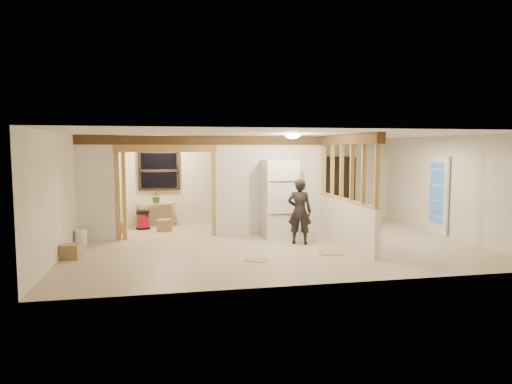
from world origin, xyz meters
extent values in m
cube|color=#BFAC8E|center=(0.00, 0.00, -0.01)|extent=(9.00, 6.50, 0.01)
cube|color=white|center=(0.00, 0.00, 2.50)|extent=(9.00, 6.50, 0.01)
cube|color=silver|center=(0.00, 3.25, 1.25)|extent=(9.00, 0.01, 2.50)
cube|color=silver|center=(0.00, -3.25, 1.25)|extent=(9.00, 0.01, 2.50)
cube|color=silver|center=(-4.50, 0.00, 1.25)|extent=(0.01, 6.50, 2.50)
cube|color=silver|center=(4.50, 0.00, 1.25)|extent=(0.01, 6.50, 2.50)
cube|color=silver|center=(-4.05, 1.20, 1.25)|extent=(0.90, 0.12, 2.50)
cube|color=silver|center=(0.20, 1.20, 1.25)|extent=(2.80, 0.12, 2.50)
cube|color=tan|center=(-2.40, 1.20, 1.10)|extent=(2.46, 0.14, 2.20)
cube|color=brown|center=(-1.00, 1.20, 2.38)|extent=(7.00, 0.18, 0.22)
cube|color=brown|center=(1.60, -0.40, 2.38)|extent=(0.18, 3.30, 0.22)
cube|color=silver|center=(1.60, -0.40, 0.50)|extent=(0.12, 3.20, 1.00)
cube|color=tan|center=(1.60, -0.40, 1.66)|extent=(0.14, 3.20, 1.32)
cube|color=black|center=(-2.60, 3.17, 1.55)|extent=(1.12, 0.10, 1.10)
cube|color=white|center=(4.42, 0.40, 1.00)|extent=(0.12, 0.86, 2.00)
ellipsoid|color=#FFEABF|center=(0.30, -0.50, 2.48)|extent=(0.36, 0.36, 0.16)
ellipsoid|color=#FFEABF|center=(-2.50, 2.30, 2.48)|extent=(0.32, 0.32, 0.14)
ellipsoid|color=#FFD88C|center=(-2.00, 1.60, 2.18)|extent=(0.07, 0.07, 0.07)
cube|color=white|center=(0.34, 0.76, 0.96)|extent=(0.79, 0.76, 1.91)
imported|color=#2B2525|center=(0.57, -0.18, 0.75)|extent=(0.65, 0.56, 1.50)
cube|color=tan|center=(-2.72, 2.94, 0.33)|extent=(1.12, 0.72, 0.65)
imported|color=#245620|center=(-2.67, 2.92, 0.84)|extent=(0.35, 0.30, 0.38)
cylinder|color=maroon|center=(-3.04, 2.51, 0.26)|extent=(0.48, 0.48, 0.51)
cube|color=black|center=(2.76, 3.02, 0.97)|extent=(0.97, 0.32, 1.94)
cylinder|color=white|center=(-4.34, 0.74, 0.17)|extent=(0.27, 0.27, 0.34)
cube|color=#9B7A4B|center=(-2.47, 2.07, 0.16)|extent=(0.39, 0.34, 0.31)
cube|color=#9B7A4B|center=(-3.61, 2.02, 0.15)|extent=(0.33, 0.33, 0.30)
cube|color=#9B7A4B|center=(-4.29, -0.65, 0.14)|extent=(0.40, 0.35, 0.29)
cube|color=tan|center=(0.97, -1.20, 0.01)|extent=(0.56, 0.56, 0.02)
cube|color=tan|center=(-0.71, -1.49, 0.01)|extent=(0.53, 0.49, 0.01)
camera|label=1|loc=(-2.42, -10.08, 2.18)|focal=32.00mm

